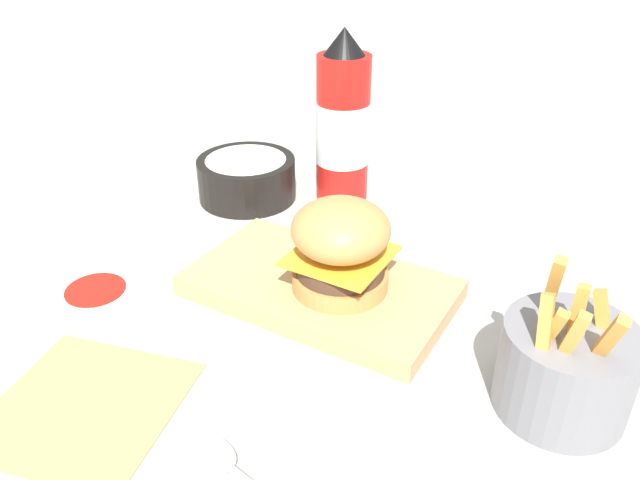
{
  "coord_description": "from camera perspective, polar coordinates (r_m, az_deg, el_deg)",
  "views": [
    {
      "loc": [
        -0.34,
        0.54,
        0.41
      ],
      "look_at": [
        -0.05,
        0.04,
        0.07
      ],
      "focal_mm": 35.0,
      "sensor_mm": 36.0,
      "label": 1
    }
  ],
  "objects": [
    {
      "name": "parchment_square",
      "position": [
        0.61,
        -20.67,
        -13.98
      ],
      "size": [
        0.2,
        0.2,
        0.0
      ],
      "color": "tan",
      "rests_on": "ground_plane"
    },
    {
      "name": "ketchup_puddle",
      "position": [
        0.76,
        -19.87,
        -4.24
      ],
      "size": [
        0.07,
        0.07,
        0.0
      ],
      "color": "#B21E14",
      "rests_on": "ground_plane"
    },
    {
      "name": "ground_plane",
      "position": [
        0.76,
        -1.96,
        -2.65
      ],
      "size": [
        6.0,
        6.0,
        0.0
      ],
      "primitive_type": "plane",
      "color": "#B7B2A8"
    },
    {
      "name": "serving_board",
      "position": [
        0.7,
        0.0,
        -4.37
      ],
      "size": [
        0.29,
        0.16,
        0.02
      ],
      "color": "tan",
      "rests_on": "ground_plane"
    },
    {
      "name": "fries_basket",
      "position": [
        0.59,
        21.52,
        -10.81
      ],
      "size": [
        0.12,
        0.12,
        0.15
      ],
      "color": "slate",
      "rests_on": "ground_plane"
    },
    {
      "name": "side_bowl",
      "position": [
        0.92,
        -6.71,
        5.68
      ],
      "size": [
        0.14,
        0.14,
        0.06
      ],
      "color": "black",
      "rests_on": "ground_plane"
    },
    {
      "name": "spoon",
      "position": [
        0.53,
        -8.66,
        -19.59
      ],
      "size": [
        0.15,
        0.05,
        0.01
      ],
      "rotation": [
        0.0,
        0.0,
        6.1
      ],
      "color": "silver",
      "rests_on": "ground_plane"
    },
    {
      "name": "burger",
      "position": [
        0.66,
        1.89,
        -0.54
      ],
      "size": [
        0.1,
        0.1,
        0.1
      ],
      "color": "tan",
      "rests_on": "serving_board"
    },
    {
      "name": "ketchup_bottle",
      "position": [
        0.89,
        2.11,
        10.46
      ],
      "size": [
        0.08,
        0.08,
        0.24
      ],
      "color": "red",
      "rests_on": "ground_plane"
    }
  ]
}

